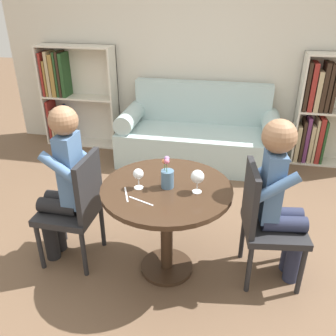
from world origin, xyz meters
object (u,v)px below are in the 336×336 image
at_px(couch, 199,137).
at_px(person_right, 281,198).
at_px(wine_glass_left, 138,175).
at_px(wine_glass_right, 197,177).
at_px(person_left, 63,184).
at_px(bookshelf_left, 70,96).
at_px(chair_right, 265,220).
at_px(chair_left, 77,205).
at_px(bookshelf_right, 327,113).
at_px(flower_vase, 167,176).

bearing_deg(couch, person_right, -67.58).
distance_m(wine_glass_left, wine_glass_right, 0.40).
relative_size(person_left, person_right, 1.02).
bearing_deg(bookshelf_left, chair_right, -41.39).
relative_size(person_left, wine_glass_right, 7.84).
relative_size(chair_left, person_right, 0.73).
relative_size(person_left, wine_glass_left, 8.77).
xyz_separation_m(bookshelf_right, chair_right, (-0.78, -2.15, -0.13)).
xyz_separation_m(chair_left, wine_glass_left, (0.50, -0.05, 0.34)).
bearing_deg(bookshelf_left, person_left, -66.23).
bearing_deg(person_right, wine_glass_right, 94.99).
xyz_separation_m(bookshelf_right, wine_glass_right, (-1.26, -2.26, 0.21)).
bearing_deg(flower_vase, wine_glass_left, -164.64).
bearing_deg(chair_left, bookshelf_left, -153.11).
xyz_separation_m(bookshelf_right, wine_glass_left, (-1.65, -2.28, 0.20)).
relative_size(chair_left, wine_glass_left, 6.28).
relative_size(couch, chair_right, 2.10).
relative_size(person_left, flower_vase, 5.51).
height_order(bookshelf_left, flower_vase, bookshelf_left).
bearing_deg(person_right, chair_left, 86.37).
xyz_separation_m(couch, wine_glass_right, (0.21, -1.99, 0.53)).
bearing_deg(person_left, wine_glass_right, 89.82).
xyz_separation_m(bookshelf_right, person_right, (-0.70, -2.13, 0.05)).
relative_size(wine_glass_left, wine_glass_right, 0.89).
bearing_deg(flower_vase, bookshelf_left, 128.29).
bearing_deg(person_right, person_left, 86.01).
bearing_deg(chair_right, wine_glass_left, 90.82).
xyz_separation_m(couch, chair_left, (-0.69, -1.97, 0.18)).
xyz_separation_m(person_left, flower_vase, (0.78, 0.00, 0.14)).
height_order(person_left, person_right, person_left).
bearing_deg(bookshelf_right, person_left, -135.10).
xyz_separation_m(bookshelf_left, flower_vase, (1.76, -2.23, 0.15)).
xyz_separation_m(bookshelf_left, wine_glass_left, (1.58, -2.29, 0.18)).
relative_size(chair_left, chair_right, 1.00).
bearing_deg(person_left, chair_right, 94.48).
bearing_deg(couch, chair_right, -70.03).
bearing_deg(bookshelf_left, bookshelf_right, -0.06).
relative_size(couch, chair_left, 2.10).
height_order(bookshelf_right, wine_glass_left, bookshelf_right).
distance_m(person_right, wine_glass_right, 0.60).
bearing_deg(bookshelf_right, chair_left, -133.91).
height_order(bookshelf_right, person_right, bookshelf_right).
distance_m(chair_left, flower_vase, 0.76).
height_order(chair_left, flower_vase, flower_vase).
height_order(bookshelf_left, person_right, bookshelf_left).
bearing_deg(chair_right, bookshelf_right, -27.69).
relative_size(bookshelf_left, person_right, 1.06).
bearing_deg(wine_glass_left, chair_right, 8.56).
distance_m(bookshelf_left, wine_glass_left, 2.78).
height_order(couch, bookshelf_right, bookshelf_right).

